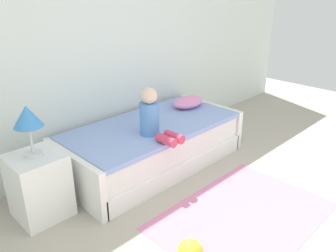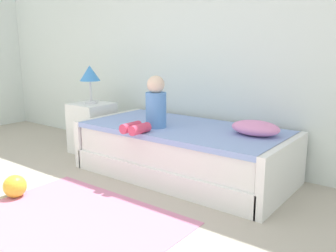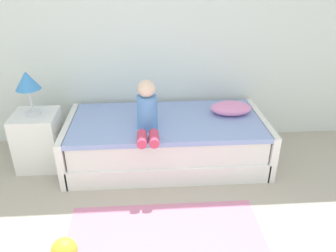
{
  "view_description": "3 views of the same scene",
  "coord_description": "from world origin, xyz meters",
  "px_view_note": "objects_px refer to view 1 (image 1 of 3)",
  "views": [
    {
      "loc": [
        -2.21,
        -0.61,
        1.95
      ],
      "look_at": [
        0.14,
        1.75,
        0.55
      ],
      "focal_mm": 36.37,
      "sensor_mm": 36.0,
      "label": 1
    },
    {
      "loc": [
        2.13,
        -0.88,
        1.28
      ],
      "look_at": [
        0.14,
        1.75,
        0.55
      ],
      "focal_mm": 39.0,
      "sensor_mm": 36.0,
      "label": 2
    },
    {
      "loc": [
        -0.05,
        -1.11,
        2.01
      ],
      "look_at": [
        0.14,
        1.75,
        0.55
      ],
      "focal_mm": 35.28,
      "sensor_mm": 36.0,
      "label": 3
    }
  ],
  "objects_px": {
    "nightstand": "(39,186)",
    "toy_ball": "(190,252)",
    "child_figure": "(153,117)",
    "table_lamp": "(28,119)",
    "bed": "(153,144)",
    "pillow": "(188,102)"
  },
  "relations": [
    {
      "from": "nightstand",
      "to": "toy_ball",
      "type": "relative_size",
      "value": 3.06
    },
    {
      "from": "nightstand",
      "to": "child_figure",
      "type": "bearing_deg",
      "value": -11.68
    },
    {
      "from": "table_lamp",
      "to": "child_figure",
      "type": "relative_size",
      "value": 0.88
    },
    {
      "from": "nightstand",
      "to": "table_lamp",
      "type": "height_order",
      "value": "table_lamp"
    },
    {
      "from": "bed",
      "to": "pillow",
      "type": "height_order",
      "value": "pillow"
    },
    {
      "from": "child_figure",
      "to": "toy_ball",
      "type": "height_order",
      "value": "child_figure"
    },
    {
      "from": "toy_ball",
      "to": "table_lamp",
      "type": "bearing_deg",
      "value": 111.01
    },
    {
      "from": "table_lamp",
      "to": "toy_ball",
      "type": "bearing_deg",
      "value": -68.99
    },
    {
      "from": "bed",
      "to": "toy_ball",
      "type": "bearing_deg",
      "value": -122.29
    },
    {
      "from": "nightstand",
      "to": "child_figure",
      "type": "relative_size",
      "value": 1.18
    },
    {
      "from": "child_figure",
      "to": "table_lamp",
      "type": "bearing_deg",
      "value": 168.32
    },
    {
      "from": "bed",
      "to": "table_lamp",
      "type": "distance_m",
      "value": 1.52
    },
    {
      "from": "table_lamp",
      "to": "pillow",
      "type": "relative_size",
      "value": 1.02
    },
    {
      "from": "child_figure",
      "to": "pillow",
      "type": "relative_size",
      "value": 1.16
    },
    {
      "from": "nightstand",
      "to": "table_lamp",
      "type": "distance_m",
      "value": 0.64
    },
    {
      "from": "pillow",
      "to": "toy_ball",
      "type": "xyz_separation_m",
      "value": [
        -1.54,
        -1.43,
        -0.47
      ]
    },
    {
      "from": "bed",
      "to": "nightstand",
      "type": "distance_m",
      "value": 1.35
    },
    {
      "from": "table_lamp",
      "to": "toy_ball",
      "type": "xyz_separation_m",
      "value": [
        0.51,
        -1.33,
        -0.84
      ]
    },
    {
      "from": "toy_ball",
      "to": "bed",
      "type": "bearing_deg",
      "value": 57.71
    },
    {
      "from": "nightstand",
      "to": "pillow",
      "type": "xyz_separation_m",
      "value": [
        2.06,
        0.09,
        0.26
      ]
    },
    {
      "from": "bed",
      "to": "table_lamp",
      "type": "height_order",
      "value": "table_lamp"
    },
    {
      "from": "nightstand",
      "to": "child_figure",
      "type": "distance_m",
      "value": 1.24
    }
  ]
}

